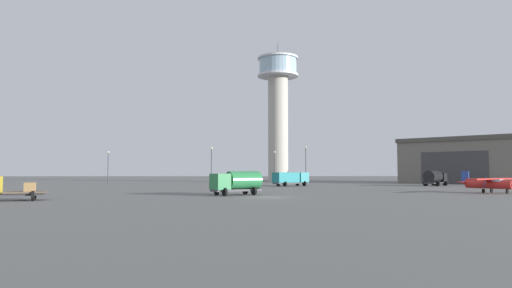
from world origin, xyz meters
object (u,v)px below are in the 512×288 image
object	(u,v)px
truck_fuel_tanker_green	(237,182)
light_post_east	(275,164)
truck_box_teal	(290,178)
truck_fuel_tanker_black	(435,177)
light_post_centre	(306,161)
truck_flatbed_yellow	(5,189)
light_post_north	(211,162)
airplane_red	(488,183)
light_post_west	(108,164)
control_tower	(278,104)

from	to	relation	value
truck_fuel_tanker_green	light_post_east	world-z (taller)	light_post_east
truck_box_teal	light_post_east	size ratio (longest dim) A/B	1.00
truck_fuel_tanker_black	light_post_centre	size ratio (longest dim) A/B	0.74
truck_flatbed_yellow	truck_fuel_tanker_black	bearing A→B (deg)	-166.53
truck_fuel_tanker_black	truck_flatbed_yellow	xyz separation A→B (m)	(-61.86, -41.62, -0.49)
truck_fuel_tanker_black	light_post_north	size ratio (longest dim) A/B	0.80
truck_fuel_tanker_black	truck_fuel_tanker_green	world-z (taller)	truck_fuel_tanker_black
airplane_red	truck_fuel_tanker_green	bearing A→B (deg)	-116.11
truck_box_teal	light_post_centre	size ratio (longest dim) A/B	0.86
truck_box_teal	light_post_east	bearing A→B (deg)	68.31
truck_box_teal	light_post_east	xyz separation A→B (m)	(-2.08, 13.83, 2.96)
truck_fuel_tanker_black	light_post_west	xyz separation A→B (m)	(-69.06, 16.03, 2.88)
light_post_east	light_post_north	bearing A→B (deg)	-161.98
control_tower	truck_fuel_tanker_green	xyz separation A→B (m)	(-10.20, -62.76, -19.30)
control_tower	light_post_west	bearing A→B (deg)	-160.05
control_tower	light_post_east	world-z (taller)	control_tower
truck_fuel_tanker_black	light_post_west	bearing A→B (deg)	120.89
truck_fuel_tanker_black	truck_box_teal	bearing A→B (deg)	135.10
light_post_east	light_post_north	xyz separation A→B (m)	(-13.96, -4.54, 0.32)
light_post_east	truck_box_teal	bearing A→B (deg)	-81.44
truck_flatbed_yellow	light_post_north	xyz separation A→B (m)	(17.04, 50.34, 3.67)
truck_fuel_tanker_green	light_post_centre	distance (m)	50.14
light_post_west	airplane_red	bearing A→B (deg)	-34.29
light_post_west	light_post_east	size ratio (longest dim) A/B	1.01
truck_flatbed_yellow	light_post_east	distance (m)	63.12
truck_fuel_tanker_green	light_post_north	world-z (taller)	light_post_north
airplane_red	light_post_centre	size ratio (longest dim) A/B	1.03
airplane_red	truck_flatbed_yellow	world-z (taller)	airplane_red
control_tower	truck_fuel_tanker_black	distance (m)	46.18
light_post_west	truck_box_teal	bearing A→B (deg)	-22.39
airplane_red	light_post_north	xyz separation A→B (m)	(-39.89, 36.43, 3.50)
truck_flatbed_yellow	light_post_centre	size ratio (longest dim) A/B	0.72
light_post_north	light_post_centre	distance (m)	22.46
control_tower	truck_fuel_tanker_green	distance (m)	66.45
airplane_red	control_tower	bearing A→B (deg)	168.66
truck_box_teal	light_post_west	xyz separation A→B (m)	(-40.28, 16.60, 2.98)
airplane_red	truck_box_teal	xyz separation A→B (m)	(-23.85, 27.14, 0.22)
truck_box_teal	truck_fuel_tanker_green	distance (m)	33.05
truck_fuel_tanker_green	truck_flatbed_yellow	distance (m)	24.95
truck_box_teal	light_post_west	distance (m)	43.67
airplane_red	truck_flatbed_yellow	xyz separation A→B (m)	(-56.94, -13.91, -0.17)
light_post_east	light_post_centre	size ratio (longest dim) A/B	0.86
light_post_north	light_post_centre	world-z (taller)	light_post_centre
control_tower	truck_box_teal	distance (m)	36.79
control_tower	truck_box_teal	size ratio (longest dim) A/B	5.03
light_post_north	light_post_centre	xyz separation A→B (m)	(21.40, 6.81, 0.32)
truck_fuel_tanker_green	light_post_north	bearing A→B (deg)	-112.35
truck_flatbed_yellow	light_post_west	xyz separation A→B (m)	(-7.20, 57.65, 3.37)
light_post_north	light_post_west	bearing A→B (deg)	163.23
truck_fuel_tanker_black	light_post_north	distance (m)	45.77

